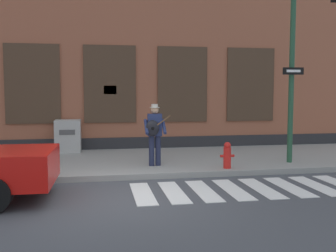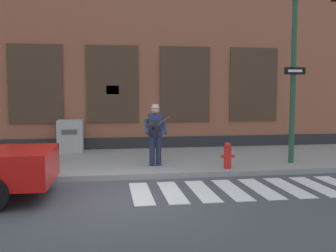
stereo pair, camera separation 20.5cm
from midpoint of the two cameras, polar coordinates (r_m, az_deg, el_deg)
The scene contains 8 objects.
ground_plane at distance 8.29m, azimuth -6.51°, elevation -10.20°, with size 160.00×160.00×0.00m, color #424449.
sidewalk at distance 11.91m, azimuth -7.27°, elevation -5.18°, with size 28.00×4.46×0.15m.
building_backdrop at distance 16.04m, azimuth -7.87°, elevation 11.05°, with size 28.00×4.06×7.77m.
crosswalk at distance 9.16m, azimuth 13.89°, elevation -8.80°, with size 5.78×1.90×0.01m.
busker at distance 10.68m, azimuth -1.35°, elevation -0.72°, with size 0.70×0.52×1.69m.
traffic_light at distance 10.76m, azimuth 20.57°, elevation 11.89°, with size 0.67×2.85×4.85m.
utility_box at distance 13.63m, azimuth -13.55°, elevation -1.39°, with size 0.84×0.70×1.08m.
fire_hydrant at distance 10.50m, azimuth 9.21°, elevation -4.26°, with size 0.38×0.20×0.70m.
Camera 2 is at (-0.21, -8.01, 2.16)m, focal length 42.00 mm.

